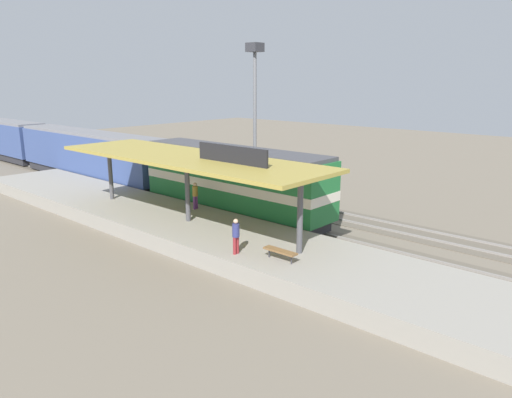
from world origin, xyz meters
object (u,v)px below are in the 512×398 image
(locomotive, at_px, (234,181))
(person_waiting, at_px, (236,234))
(person_walking, at_px, (195,194))
(platform_bench, at_px, (280,251))
(passenger_carriage_front, at_px, (90,155))
(light_mast, at_px, (255,85))

(locomotive, xyz_separation_m, person_waiting, (-6.70, -6.68, -0.56))
(locomotive, distance_m, person_walking, 2.77)
(platform_bench, distance_m, person_waiting, 2.27)
(passenger_carriage_front, bearing_deg, person_walking, -98.52)
(locomotive, bearing_deg, platform_bench, -124.33)
(locomotive, height_order, person_waiting, locomotive)
(platform_bench, relative_size, person_walking, 0.99)
(person_waiting, distance_m, person_walking, 8.61)
(locomotive, bearing_deg, person_walking, 161.21)
(locomotive, relative_size, light_mast, 1.23)
(platform_bench, xyz_separation_m, person_walking, (3.44, 9.66, 0.51))
(passenger_carriage_front, height_order, person_walking, passenger_carriage_front)
(platform_bench, distance_m, passenger_carriage_front, 27.47)
(platform_bench, relative_size, locomotive, 0.12)
(platform_bench, xyz_separation_m, passenger_carriage_front, (6.00, 26.79, 0.97))
(person_waiting, bearing_deg, person_walking, 61.33)
(passenger_carriage_front, height_order, light_mast, light_mast)
(passenger_carriage_front, relative_size, person_walking, 11.70)
(person_waiting, bearing_deg, platform_bench, -71.68)
(locomotive, bearing_deg, passenger_carriage_front, 90.00)
(platform_bench, relative_size, passenger_carriage_front, 0.08)
(locomotive, distance_m, passenger_carriage_front, 18.00)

